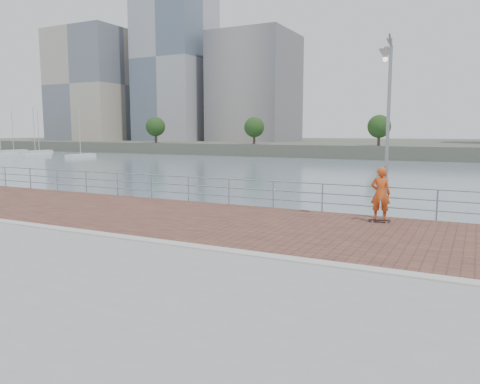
% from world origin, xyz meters
% --- Properties ---
extents(water, '(400.00, 400.00, 0.00)m').
position_xyz_m(water, '(0.00, 0.00, -2.00)').
color(water, slate).
rests_on(water, ground).
extents(seawall, '(40.00, 24.00, 2.00)m').
position_xyz_m(seawall, '(0.00, -5.00, -1.00)').
color(seawall, gray).
rests_on(seawall, ground).
extents(brick_lane, '(40.00, 6.80, 0.02)m').
position_xyz_m(brick_lane, '(0.00, 3.60, 0.01)').
color(brick_lane, brown).
rests_on(brick_lane, seawall).
extents(curb, '(40.00, 0.40, 0.06)m').
position_xyz_m(curb, '(0.00, 0.00, 0.03)').
color(curb, '#B7B5AD').
rests_on(curb, seawall).
extents(far_shore, '(320.00, 95.00, 2.50)m').
position_xyz_m(far_shore, '(0.00, 122.50, -0.75)').
color(far_shore, '#4C5142').
rests_on(far_shore, ground).
extents(guardrail, '(39.06, 0.06, 1.13)m').
position_xyz_m(guardrail, '(0.00, 7.00, 0.69)').
color(guardrail, '#8C9EA8').
rests_on(guardrail, brick_lane).
extents(street_lamp, '(0.44, 1.28, 6.04)m').
position_xyz_m(street_lamp, '(3.46, 6.06, 4.29)').
color(street_lamp, gray).
rests_on(street_lamp, brick_lane).
extents(skateboard, '(0.74, 0.33, 0.08)m').
position_xyz_m(skateboard, '(3.42, 5.80, 0.08)').
color(skateboard, black).
rests_on(skateboard, brick_lane).
extents(skateboarder, '(0.73, 0.56, 1.80)m').
position_xyz_m(skateboarder, '(3.42, 5.80, 1.01)').
color(skateboarder, '#D14E1B').
rests_on(skateboarder, skateboard).
extents(marina, '(33.31, 20.23, 9.88)m').
position_xyz_m(marina, '(-82.20, 58.62, -1.55)').
color(marina, white).
rests_on(marina, water).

